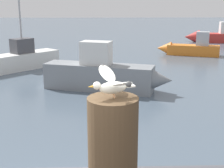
% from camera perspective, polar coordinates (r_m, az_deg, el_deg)
% --- Properties ---
extents(mooring_post, '(0.42, 0.42, 0.79)m').
position_cam_1_polar(mooring_post, '(2.70, 0.15, -10.56)').
color(mooring_post, '#4C3823').
rests_on(mooring_post, harbor_quay).
extents(seagull, '(0.39, 0.67, 0.22)m').
position_cam_1_polar(seagull, '(2.52, 0.09, 0.06)').
color(seagull, tan).
rests_on(seagull, mooring_post).
extents(boat_grey, '(4.53, 2.18, 1.70)m').
position_cam_1_polar(boat_grey, '(11.03, -1.03, 1.71)').
color(boat_grey, gray).
rests_on(boat_grey, ground_plane).
extents(boat_orange, '(3.63, 1.99, 1.45)m').
position_cam_1_polar(boat_orange, '(19.06, 13.42, 6.26)').
color(boat_orange, orange).
rests_on(boat_orange, ground_plane).
extents(boat_red, '(4.80, 1.94, 1.71)m').
position_cam_1_polar(boat_red, '(25.68, 18.09, 8.22)').
color(boat_red, '#B72D28').
rests_on(boat_red, ground_plane).
extents(boat_white, '(3.69, 3.81, 3.36)m').
position_cam_1_polar(boat_white, '(14.92, -17.32, 4.05)').
color(boat_white, silver).
rests_on(boat_white, ground_plane).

